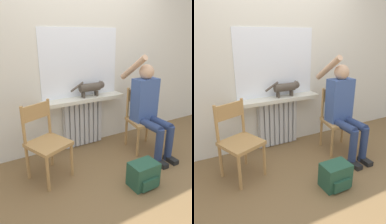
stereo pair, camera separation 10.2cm
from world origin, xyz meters
The scene contains 10 objects.
ground_plane centered at (0.00, 0.00, 0.00)m, with size 12.00×12.00×0.00m, color brown.
wall_with_window centered at (0.00, 1.23, 1.35)m, with size 7.00×0.06×2.70m.
radiator centered at (0.00, 1.15, 0.36)m, with size 0.61×0.08×0.71m.
windowsill centered at (0.00, 1.08, 0.74)m, with size 1.20×0.23×0.05m.
window_glass centered at (0.00, 1.20, 1.23)m, with size 1.15×0.01×0.93m.
chair_left centered at (-0.72, 0.64, 0.46)m, with size 0.53×0.53×0.89m.
chair_right centered at (0.71, 0.65, 0.46)m, with size 0.48×0.48×0.89m.
person centered at (0.70, 0.53, 0.69)m, with size 0.36×0.98×1.37m.
cat centered at (0.12, 1.09, 0.90)m, with size 0.53×0.11×0.23m.
backpack centered at (0.15, -0.05, 0.14)m, with size 0.31×0.25×0.28m.
Camera 2 is at (-1.23, -1.62, 1.60)m, focal length 35.00 mm.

